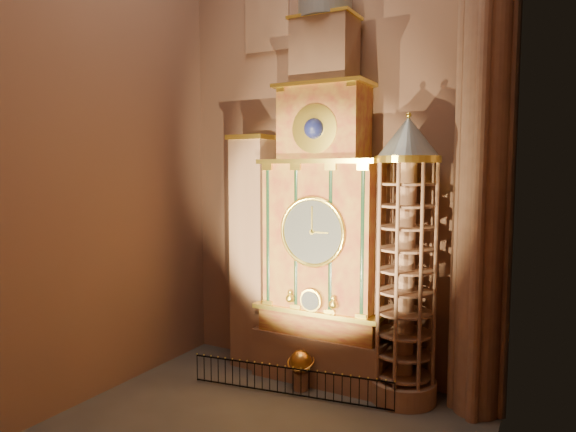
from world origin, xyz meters
The scene contains 10 objects.
floor centered at (0.00, 0.00, 0.00)m, with size 14.00×14.00×0.00m, color #383330.
wall_back centered at (0.00, 6.00, 11.00)m, with size 22.00×22.00×0.00m, color brown.
wall_left centered at (-7.00, 0.00, 11.00)m, with size 22.00×22.00×0.00m, color brown.
wall_right centered at (7.00, 0.00, 11.00)m, with size 22.00×22.00×0.00m, color brown.
astronomical_clock centered at (0.00, 4.96, 6.68)m, with size 5.60×2.41×16.70m.
portrait_tower centered at (-3.40, 4.98, 5.15)m, with size 1.80×1.60×10.20m.
stair_turret centered at (3.50, 4.70, 5.27)m, with size 2.50×2.50×10.80m.
gothic_pier centered at (6.10, 5.00, 11.00)m, with size 2.04×2.04×22.00m.
celestial_globe centered at (-0.31, 3.60, 0.96)m, with size 1.12×1.05×1.60m.
iron_railing centered at (-0.42, 2.84, 0.59)m, with size 7.97×1.28×1.09m.
Camera 1 is at (8.71, -13.91, 8.76)m, focal length 32.00 mm.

